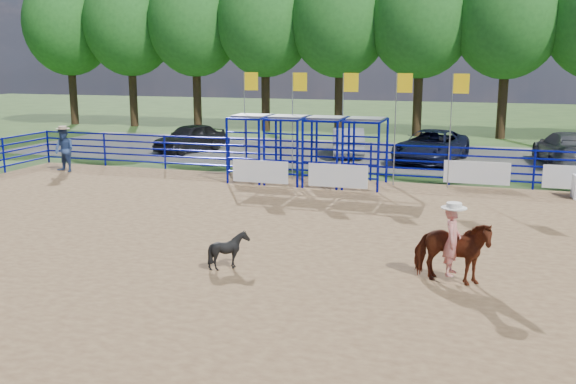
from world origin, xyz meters
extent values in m
plane|color=#385723|center=(0.00, 0.00, 0.00)|extent=(120.00, 120.00, 0.00)
cube|color=#906E48|center=(0.00, 0.00, 0.01)|extent=(30.00, 20.00, 0.02)
cube|color=slate|center=(0.00, 17.00, 0.01)|extent=(40.00, 10.00, 0.01)
imported|color=maroon|center=(3.75, -1.20, 0.73)|extent=(1.76, 0.98, 1.41)
imported|color=red|center=(3.75, -1.20, 1.69)|extent=(0.42, 0.58, 1.47)
cylinder|color=white|center=(3.75, -1.20, 2.45)|extent=(0.54, 0.54, 0.12)
imported|color=black|center=(-1.12, -1.71, 0.45)|extent=(0.81, 0.72, 0.86)
imported|color=navy|center=(-12.71, 8.11, 0.95)|extent=(1.04, 0.89, 1.86)
cylinder|color=tan|center=(-12.71, 8.11, 1.88)|extent=(0.56, 0.56, 0.11)
imported|color=black|center=(-10.40, 15.34, 0.73)|extent=(2.93, 4.53, 1.44)
imported|color=gray|center=(-2.31, 16.41, 0.71)|extent=(2.47, 4.50, 1.40)
imported|color=black|center=(1.81, 15.59, 0.75)|extent=(3.52, 5.70, 1.47)
imported|color=slate|center=(7.74, 16.37, 0.78)|extent=(2.90, 5.54, 1.53)
cube|color=white|center=(-3.80, 7.77, 0.55)|extent=(2.20, 0.04, 0.85)
cube|color=white|center=(-0.80, 7.77, 0.55)|extent=(2.20, 0.04, 0.85)
cube|color=white|center=(4.00, 9.96, 0.55)|extent=(2.40, 0.04, 0.85)
cylinder|color=#3F2B19|center=(-25.00, 26.00, 2.40)|extent=(0.56, 0.56, 4.80)
ellipsoid|color=#215D1E|center=(-25.00, 26.00, 7.56)|extent=(6.40, 6.40, 7.36)
cylinder|color=#3F2B19|center=(-20.00, 26.00, 2.40)|extent=(0.56, 0.56, 4.80)
ellipsoid|color=#215D1E|center=(-20.00, 26.00, 7.56)|extent=(6.40, 6.40, 7.36)
cylinder|color=#3F2B19|center=(-15.00, 26.00, 2.40)|extent=(0.56, 0.56, 4.80)
ellipsoid|color=#215D1E|center=(-15.00, 26.00, 7.56)|extent=(6.40, 6.40, 7.36)
cylinder|color=#3F2B19|center=(-10.00, 26.00, 2.40)|extent=(0.56, 0.56, 4.80)
ellipsoid|color=#215D1E|center=(-10.00, 26.00, 7.56)|extent=(6.40, 6.40, 7.36)
cylinder|color=#3F2B19|center=(-5.00, 26.00, 2.40)|extent=(0.56, 0.56, 4.80)
ellipsoid|color=#215D1E|center=(-5.00, 26.00, 7.56)|extent=(6.40, 6.40, 7.36)
cylinder|color=#3F2B19|center=(0.00, 26.00, 2.40)|extent=(0.56, 0.56, 4.80)
ellipsoid|color=#215D1E|center=(0.00, 26.00, 7.56)|extent=(6.40, 6.40, 7.36)
cylinder|color=#3F2B19|center=(5.00, 26.00, 2.40)|extent=(0.56, 0.56, 4.80)
ellipsoid|color=#215D1E|center=(5.00, 26.00, 7.56)|extent=(6.40, 6.40, 7.36)
camera|label=1|loc=(4.35, -14.63, 4.70)|focal=40.00mm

